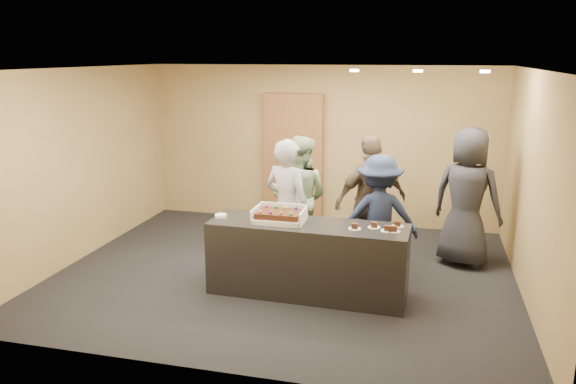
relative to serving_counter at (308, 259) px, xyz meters
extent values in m
plane|color=black|center=(-0.44, 0.58, -0.45)|extent=(6.00, 6.00, 0.00)
plane|color=white|center=(-0.44, 0.58, 2.25)|extent=(6.00, 6.00, 0.00)
cube|color=olive|center=(-0.44, 3.08, 0.90)|extent=(6.00, 0.04, 2.70)
cube|color=olive|center=(-0.44, -1.92, 0.90)|extent=(6.00, 0.04, 2.70)
cube|color=olive|center=(-3.44, 0.58, 0.90)|extent=(0.04, 5.00, 2.70)
cube|color=olive|center=(2.56, 0.58, 0.90)|extent=(0.04, 5.00, 2.70)
cube|color=black|center=(0.00, 0.00, 0.00)|extent=(2.42, 0.78, 0.90)
cube|color=brown|center=(-0.90, 2.99, 0.67)|extent=(1.02, 0.15, 2.23)
cube|color=white|center=(-0.36, 0.00, 0.48)|extent=(0.60, 0.42, 0.06)
cube|color=white|center=(-0.65, 0.00, 0.53)|extent=(0.02, 0.42, 0.16)
cube|color=white|center=(-0.06, 0.00, 0.53)|extent=(0.02, 0.42, 0.16)
cube|color=white|center=(-0.36, 0.21, 0.54)|extent=(0.60, 0.02, 0.18)
cube|color=black|center=(-0.36, 0.00, 0.54)|extent=(0.52, 0.36, 0.07)
sphere|color=#E61B62|center=(-0.55, 0.13, 0.60)|extent=(0.04, 0.04, 0.04)
sphere|color=green|center=(-0.43, 0.13, 0.60)|extent=(0.04, 0.04, 0.04)
sphere|color=#ECF91A|center=(-0.30, 0.13, 0.60)|extent=(0.04, 0.04, 0.04)
sphere|color=#1932D7|center=(-0.17, 0.13, 0.60)|extent=(0.04, 0.04, 0.04)
sphere|color=orange|center=(-0.55, -0.13, 0.60)|extent=(0.04, 0.04, 0.04)
sphere|color=#AD2594|center=(-0.43, -0.13, 0.60)|extent=(0.04, 0.04, 0.04)
sphere|color=orange|center=(-0.30, -0.13, 0.60)|extent=(0.04, 0.04, 0.04)
sphere|color=green|center=(-0.17, -0.13, 0.60)|extent=(0.04, 0.04, 0.04)
cylinder|color=white|center=(-1.12, 0.01, 0.47)|extent=(0.15, 0.15, 0.04)
cylinder|color=white|center=(0.57, -0.07, 0.45)|extent=(0.15, 0.15, 0.01)
cube|color=black|center=(0.57, -0.07, 0.49)|extent=(0.07, 0.06, 0.06)
cylinder|color=white|center=(0.79, 0.04, 0.45)|extent=(0.15, 0.15, 0.01)
cube|color=black|center=(0.79, 0.04, 0.49)|extent=(0.07, 0.06, 0.06)
cylinder|color=white|center=(0.94, -0.06, 0.45)|extent=(0.15, 0.15, 0.01)
cube|color=black|center=(0.94, -0.06, 0.49)|extent=(0.07, 0.06, 0.06)
cylinder|color=white|center=(1.05, 0.15, 0.45)|extent=(0.15, 0.15, 0.01)
cube|color=black|center=(1.05, 0.15, 0.49)|extent=(0.07, 0.06, 0.06)
cylinder|color=white|center=(1.02, -0.06, 0.45)|extent=(0.15, 0.15, 0.01)
cube|color=black|center=(1.02, -0.06, 0.49)|extent=(0.07, 0.06, 0.06)
imported|color=#9B9A9F|center=(-0.41, 0.61, 0.46)|extent=(0.78, 0.65, 1.83)
imported|color=#8DA879|center=(-0.40, 1.24, 0.44)|extent=(0.94, 0.78, 1.78)
imported|color=#1D2745|center=(0.77, 0.79, 0.37)|extent=(1.16, 0.82, 1.63)
imported|color=brown|center=(0.63, 1.20, 0.47)|extent=(1.13, 0.98, 1.83)
imported|color=#26262B|center=(1.90, 1.52, 0.52)|extent=(1.11, 0.92, 1.94)
cylinder|color=#FFEAC6|center=(0.36, 1.08, 2.22)|extent=(0.12, 0.12, 0.03)
cylinder|color=#FFEAC6|center=(1.16, 1.08, 2.22)|extent=(0.12, 0.12, 0.03)
cylinder|color=#FFEAC6|center=(1.96, 1.08, 2.22)|extent=(0.12, 0.12, 0.03)
camera|label=1|loc=(1.34, -6.29, 2.44)|focal=35.00mm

